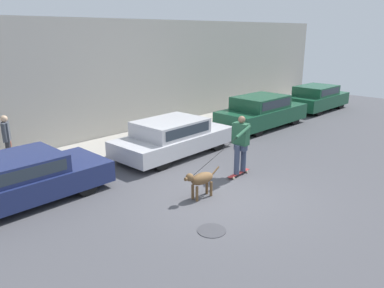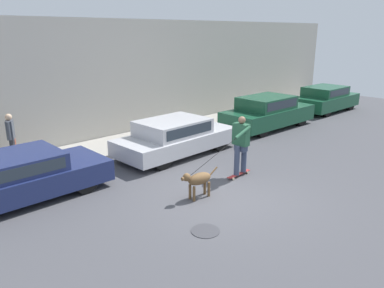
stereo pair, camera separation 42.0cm
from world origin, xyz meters
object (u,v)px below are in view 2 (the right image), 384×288
at_px(parked_car_2, 268,113).
at_px(pedestrian_with_bag, 11,136).
at_px(parked_car_1, 176,137).
at_px(parked_car_3, 326,99).
at_px(dog, 198,180).
at_px(skateboarder, 241,143).
at_px(parked_car_0, 18,177).

relative_size(parked_car_2, pedestrian_with_bag, 2.90).
relative_size(parked_car_1, parked_car_2, 0.96).
height_order(parked_car_3, dog, parked_car_3).
distance_m(parked_car_1, skateboarder, 2.81).
bearing_deg(pedestrian_with_bag, parked_car_0, -79.13).
xyz_separation_m(parked_car_0, parked_car_3, (15.52, 0.00, 0.06)).
relative_size(parked_car_3, skateboarder, 1.47).
bearing_deg(dog, skateboarder, -167.26).
relative_size(parked_car_2, parked_car_3, 1.13).
bearing_deg(parked_car_1, parked_car_0, 178.64).
bearing_deg(dog, parked_car_2, -151.29).
relative_size(skateboarder, pedestrian_with_bag, 1.75).
distance_m(dog, pedestrian_with_bag, 6.01).
height_order(dog, skateboarder, skateboarder).
distance_m(parked_car_0, parked_car_1, 5.15).
bearing_deg(parked_car_3, skateboarder, -163.79).
relative_size(parked_car_1, pedestrian_with_bag, 2.79).
distance_m(parked_car_0, dog, 4.44).
xyz_separation_m(parked_car_0, parked_car_2, (10.41, 0.00, 0.09)).
height_order(dog, pedestrian_with_bag, pedestrian_with_bag).
height_order(parked_car_1, pedestrian_with_bag, pedestrian_with_bag).
distance_m(parked_car_1, parked_car_3, 10.37).
bearing_deg(pedestrian_with_bag, parked_car_1, -1.20).
bearing_deg(parked_car_3, pedestrian_with_bag, 171.91).
xyz_separation_m(parked_car_0, pedestrian_with_bag, (0.71, 2.41, 0.42)).
height_order(parked_car_1, parked_car_3, parked_car_3).
bearing_deg(skateboarder, parked_car_3, -166.98).
relative_size(dog, skateboarder, 0.42).
distance_m(parked_car_0, parked_car_2, 10.41).
bearing_deg(parked_car_0, parked_car_1, -0.29).
bearing_deg(skateboarder, parked_car_2, -154.08).
bearing_deg(parked_car_0, parked_car_2, -0.27).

